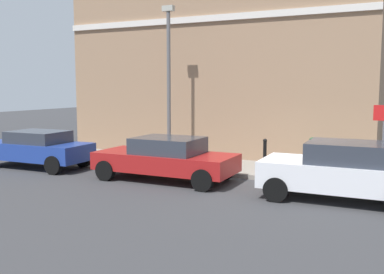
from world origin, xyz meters
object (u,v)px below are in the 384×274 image
bollard_near_cabinet (265,153)px  lamppost (169,77)px  car_blue (37,148)px  car_white (341,170)px  utility_cabinet (319,158)px  car_red (166,158)px  street_sign (384,132)px

bollard_near_cabinet → lamppost: size_ratio=0.18×
car_blue → car_white: bearing=178.1°
utility_cabinet → lamppost: 6.11m
car_red → street_sign: size_ratio=1.93×
car_white → bollard_near_cabinet: size_ratio=3.83×
car_red → bollard_near_cabinet: (2.45, -2.48, -0.01)m
utility_cabinet → street_sign: 2.26m
car_red → bollard_near_cabinet: bearing=-135.5°
car_blue → utility_cabinet: 9.89m
bollard_near_cabinet → street_sign: size_ratio=0.45×
utility_cabinet → street_sign: street_sign is taller
utility_cabinet → street_sign: bearing=-111.3°
car_red → street_sign: street_sign is taller
utility_cabinet → lamppost: size_ratio=0.20×
bollard_near_cabinet → lamppost: (0.03, 3.72, 2.60)m
utility_cabinet → lamppost: bearing=88.7°
car_red → bollard_near_cabinet: car_red is taller
car_blue → bollard_near_cabinet: 8.19m
car_blue → bollard_near_cabinet: bearing=-163.3°
car_red → utility_cabinet: 4.88m
car_white → street_sign: size_ratio=1.73×
car_blue → street_sign: bearing=-172.9°
car_white → street_sign: 2.20m
car_red → utility_cabinet: (2.35, -4.28, -0.03)m
car_blue → lamppost: size_ratio=0.71×
utility_cabinet → car_red: bearing=118.7°
car_blue → utility_cabinet: size_ratio=3.53×
car_blue → lamppost: 5.46m
lamppost → car_red: bearing=-153.5°
car_white → utility_cabinet: bearing=-69.4°
car_blue → street_sign: size_ratio=1.77×
utility_cabinet → street_sign: (-0.74, -1.90, 0.98)m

